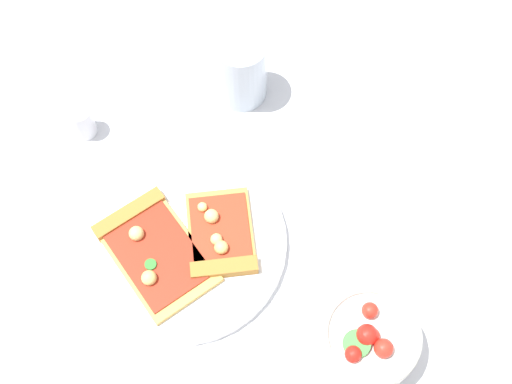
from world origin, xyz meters
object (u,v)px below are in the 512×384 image
(pizza_slice_near, at_px, (221,238))
(paper_napkin, at_px, (427,228))
(plate, at_px, (185,240))
(soda_glass, at_px, (241,70))
(salad_bowl, at_px, (368,341))
(pizza_slice_far, at_px, (152,248))
(pepper_shaker, at_px, (81,119))

(pizza_slice_near, relative_size, paper_napkin, 1.13)
(plate, relative_size, paper_napkin, 2.07)
(soda_glass, distance_m, paper_napkin, 0.34)
(salad_bowl, height_order, paper_napkin, salad_bowl)
(paper_napkin, bearing_deg, soda_glass, -105.94)
(pizza_slice_near, relative_size, soda_glass, 1.38)
(pizza_slice_near, bearing_deg, plate, -68.33)
(soda_glass, bearing_deg, pizza_slice_far, 2.16)
(pizza_slice_near, height_order, soda_glass, soda_glass)
(paper_napkin, distance_m, pepper_shaker, 0.50)
(plate, height_order, pepper_shaker, pepper_shaker)
(pizza_slice_far, relative_size, salad_bowl, 1.59)
(plate, bearing_deg, pizza_slice_far, -41.89)
(pizza_slice_far, bearing_deg, salad_bowl, 90.86)
(plate, xyz_separation_m, salad_bowl, (0.03, 0.26, 0.03))
(salad_bowl, bearing_deg, pizza_slice_far, -89.14)
(pizza_slice_near, height_order, pepper_shaker, pepper_shaker)
(soda_glass, bearing_deg, salad_bowl, 47.59)
(plate, xyz_separation_m, soda_glass, (-0.25, -0.04, 0.04))
(plate, xyz_separation_m, pizza_slice_far, (0.03, -0.03, 0.01))
(salad_bowl, bearing_deg, paper_napkin, 174.65)
(pizza_slice_far, relative_size, soda_glass, 1.75)
(soda_glass, bearing_deg, plate, 9.09)
(plate, height_order, paper_napkin, plate)
(plate, bearing_deg, soda_glass, -170.91)
(pizza_slice_far, xyz_separation_m, pepper_shaker, (-0.12, -0.18, 0.01))
(pepper_shaker, bearing_deg, soda_glass, 132.79)
(pizza_slice_near, relative_size, salad_bowl, 1.26)
(pizza_slice_near, height_order, salad_bowl, salad_bowl)
(salad_bowl, xyz_separation_m, paper_napkin, (-0.18, 0.02, -0.03))
(pizza_slice_near, distance_m, soda_glass, 0.25)
(pizza_slice_near, relative_size, pizza_slice_far, 0.79)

